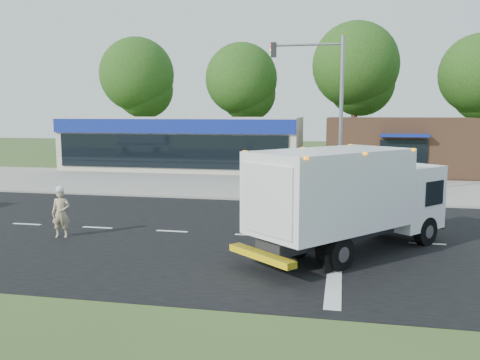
{
  "coord_description": "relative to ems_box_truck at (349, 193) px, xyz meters",
  "views": [
    {
      "loc": [
        3.15,
        -17.51,
        4.41
      ],
      "look_at": [
        -0.87,
        2.2,
        1.7
      ],
      "focal_mm": 38.0,
      "sensor_mm": 36.0,
      "label": 1
    }
  ],
  "objects": [
    {
      "name": "background_trees",
      "position": [
        -4.2,
        29.84,
        5.48
      ],
      "size": [
        36.77,
        7.39,
        12.1
      ],
      "color": "#332114",
      "rests_on": "ground"
    },
    {
      "name": "traffic_signal_pole",
      "position": [
        -1.0,
        9.28,
        3.02
      ],
      "size": [
        3.51,
        0.25,
        8.0
      ],
      "color": "gray",
      "rests_on": "ground"
    },
    {
      "name": "ground",
      "position": [
        -3.35,
        1.68,
        -1.91
      ],
      "size": [
        120.0,
        120.0,
        0.0
      ],
      "primitive_type": "plane",
      "color": "#385123",
      "rests_on": "ground"
    },
    {
      "name": "parking_apron",
      "position": [
        -3.35,
        15.68,
        -1.9
      ],
      "size": [
        60.0,
        9.0,
        0.02
      ],
      "primitive_type": "cube",
      "color": "gray",
      "rests_on": "ground"
    },
    {
      "name": "lane_markings",
      "position": [
        -2.0,
        0.33,
        -1.89
      ],
      "size": [
        55.2,
        7.0,
        0.01
      ],
      "color": "silver",
      "rests_on": "road_asphalt"
    },
    {
      "name": "sidewalk",
      "position": [
        -3.35,
        9.88,
        -1.85
      ],
      "size": [
        60.0,
        2.4,
        0.12
      ],
      "primitive_type": "cube",
      "color": "gray",
      "rests_on": "ground"
    },
    {
      "name": "ems_box_truck",
      "position": [
        0.0,
        0.0,
        0.0
      ],
      "size": [
        6.58,
        7.16,
        3.31
      ],
      "rotation": [
        0.0,
        0.0,
        0.86
      ],
      "color": "black",
      "rests_on": "ground"
    },
    {
      "name": "retail_strip_mall",
      "position": [
        -12.35,
        21.61,
        0.11
      ],
      "size": [
        18.0,
        6.2,
        4.0
      ],
      "color": "#BDB59C",
      "rests_on": "ground"
    },
    {
      "name": "emergency_worker",
      "position": [
        -9.88,
        0.09,
        -1.0
      ],
      "size": [
        0.72,
        0.56,
        1.84
      ],
      "rotation": [
        0.0,
        0.0,
        0.26
      ],
      "color": "tan",
      "rests_on": "ground"
    },
    {
      "name": "brown_storefront",
      "position": [
        3.65,
        21.66,
        0.1
      ],
      "size": [
        10.0,
        6.7,
        4.0
      ],
      "color": "#382316",
      "rests_on": "ground"
    },
    {
      "name": "road_asphalt",
      "position": [
        -3.35,
        1.68,
        -1.9
      ],
      "size": [
        60.0,
        14.0,
        0.02
      ],
      "primitive_type": "cube",
      "color": "black",
      "rests_on": "ground"
    }
  ]
}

